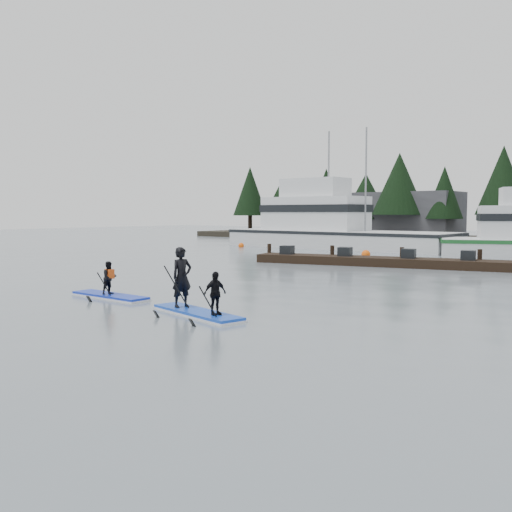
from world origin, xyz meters
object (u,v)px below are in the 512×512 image
Objects in this scene: paddleboard_solo at (110,287)px; floating_dock at (380,262)px; fishing_boat_large at (332,238)px; paddleboard_duo at (194,292)px.

floating_dock is at bearing 83.25° from paddleboard_solo.
fishing_boat_large reaches higher than paddleboard_duo.
fishing_boat_large reaches higher than paddleboard_solo.
paddleboard_solo is (-1.93, -16.48, 0.13)m from floating_dock.
paddleboard_duo reaches higher than floating_dock.
floating_dock is 17.14m from paddleboard_duo.
fishing_boat_large is 6.01× the size of paddleboard_solo.
paddleboard_solo is (8.62, -28.81, -0.47)m from fishing_boat_large.
paddleboard_solo is 0.90× the size of paddleboard_duo.
paddleboard_solo is at bearing -173.53° from paddleboard_duo.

